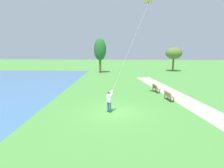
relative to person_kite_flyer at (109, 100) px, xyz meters
name	(u,v)px	position (x,y,z in m)	size (l,w,h in m)	color
ground_plane	(114,112)	(0.37, -0.06, -1.05)	(120.00, 120.00, 0.00)	#4C8E3D
walkway_path	(195,106)	(7.74, 1.94, -1.04)	(2.40, 32.00, 0.02)	#ADA393
person_kite_flyer	(109,100)	(0.00, 0.00, 0.00)	(0.58, 0.61, 1.83)	#232328
flying_kite	(146,1)	(3.20, 3.79, 8.36)	(3.53, 4.21, 8.01)	yellow
park_bench_near_walkway	(169,96)	(5.73, 3.60, -0.54)	(0.71, 1.56, 0.88)	olive
park_bench_far_walkway	(156,88)	(5.09, 7.04, -0.54)	(0.71, 1.56, 0.88)	olive
tree_treeline_center	(174,53)	(12.17, 25.89, 2.81)	(3.45, 3.07, 5.12)	brown
tree_lakeside_near	(100,50)	(-3.18, 22.96, 3.58)	(2.46, 2.05, 6.91)	brown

